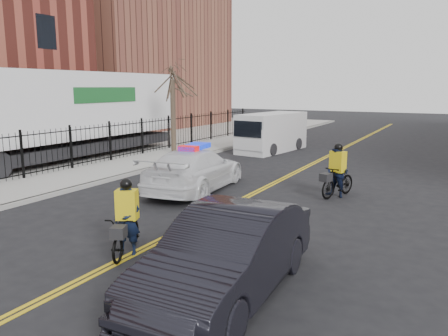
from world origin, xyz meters
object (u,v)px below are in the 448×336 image
police_cruiser (195,170)px  dark_sedan (228,254)px  cyclist_near (128,228)px  cyclist_far (337,176)px  cargo_van (271,133)px  semi_trailer (70,110)px

police_cruiser → dark_sedan: police_cruiser is taller
cyclist_near → cyclist_far: size_ratio=0.99×
police_cruiser → dark_sedan: size_ratio=1.13×
cyclist_near → cargo_van: bearing=78.4°
cargo_van → semi_trailer: (-7.99, -7.74, 1.48)m
semi_trailer → cyclist_near: semi_trailer is taller
police_cruiser → cargo_van: cargo_van is taller
police_cruiser → dark_sedan: 8.34m
semi_trailer → police_cruiser: bearing=-16.8°
cargo_van → cyclist_far: size_ratio=2.88×
cargo_van → cyclist_far: (6.24, -9.05, -0.35)m
dark_sedan → semi_trailer: bearing=143.6°
cyclist_near → cyclist_far: 8.07m
dark_sedan → cargo_van: bearing=107.5°
police_cruiser → cyclist_near: 6.34m
semi_trailer → cyclist_near: 14.58m
semi_trailer → cargo_van: bearing=44.2°
police_cruiser → cyclist_near: bearing=101.3°
cargo_van → semi_trailer: size_ratio=0.38×
cyclist_far → cyclist_near: bearing=-91.2°
dark_sedan → cargo_van: cargo_van is taller
cyclist_far → dark_sedan: bearing=-69.8°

